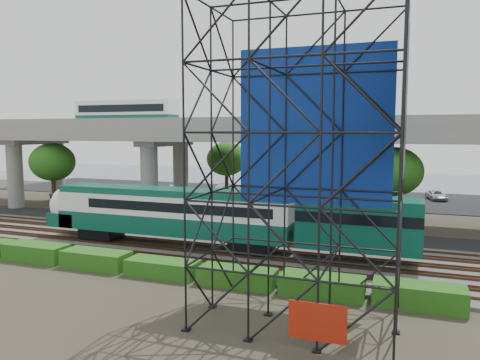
% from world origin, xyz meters
% --- Properties ---
extents(ground, '(140.00, 140.00, 0.00)m').
position_xyz_m(ground, '(0.00, 0.00, 0.00)').
color(ground, '#474233').
rests_on(ground, ground).
extents(ballast_bed, '(90.00, 12.00, 0.20)m').
position_xyz_m(ballast_bed, '(0.00, 2.00, 0.10)').
color(ballast_bed, slate).
rests_on(ballast_bed, ground).
extents(service_road, '(90.00, 5.00, 0.08)m').
position_xyz_m(service_road, '(0.00, 10.50, 0.04)').
color(service_road, black).
rests_on(service_road, ground).
extents(parking_lot, '(90.00, 18.00, 0.08)m').
position_xyz_m(parking_lot, '(0.00, 34.00, 0.04)').
color(parking_lot, black).
rests_on(parking_lot, ground).
extents(harbor_water, '(140.00, 40.00, 0.03)m').
position_xyz_m(harbor_water, '(0.00, 56.00, 0.01)').
color(harbor_water, '#42606C').
rests_on(harbor_water, ground).
extents(rail_tracks, '(90.00, 9.52, 0.16)m').
position_xyz_m(rail_tracks, '(0.00, 2.00, 0.28)').
color(rail_tracks, '#472D1E').
rests_on(rail_tracks, ballast_bed).
extents(commuter_train, '(29.30, 3.06, 4.30)m').
position_xyz_m(commuter_train, '(0.39, 2.00, 2.88)').
color(commuter_train, black).
rests_on(commuter_train, rail_tracks).
extents(overpass, '(80.00, 12.00, 12.40)m').
position_xyz_m(overpass, '(-1.09, 16.00, 8.21)').
color(overpass, '#9E9B93').
rests_on(overpass, ground).
extents(scaffold_tower, '(9.36, 6.36, 15.00)m').
position_xyz_m(scaffold_tower, '(10.53, -7.98, 7.47)').
color(scaffold_tower, black).
rests_on(scaffold_tower, ground).
extents(hedge_strip, '(34.60, 1.80, 1.20)m').
position_xyz_m(hedge_strip, '(1.01, -4.30, 0.56)').
color(hedge_strip, '#1D5413').
rests_on(hedge_strip, ground).
extents(trees, '(40.94, 16.94, 7.69)m').
position_xyz_m(trees, '(-4.67, 16.17, 5.57)').
color(trees, '#382314').
rests_on(trees, ground).
extents(suv, '(4.97, 2.88, 1.30)m').
position_xyz_m(suv, '(-10.64, 9.59, 0.73)').
color(suv, black).
rests_on(suv, service_road).
extents(parked_cars, '(38.50, 9.43, 1.23)m').
position_xyz_m(parked_cars, '(2.09, 33.74, 0.67)').
color(parked_cars, silver).
rests_on(parked_cars, parking_lot).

